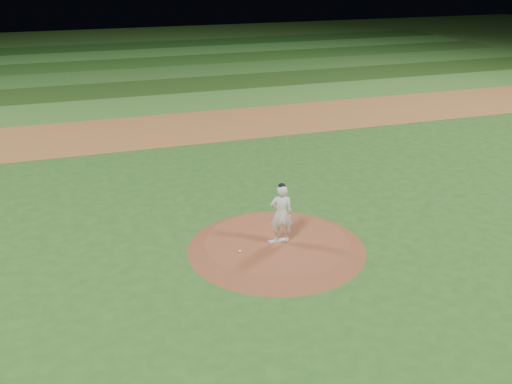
# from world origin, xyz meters

# --- Properties ---
(ground) EXTENTS (120.00, 120.00, 0.00)m
(ground) POSITION_xyz_m (0.00, 0.00, 0.00)
(ground) COLOR #2B5C1E
(ground) RESTS_ON ground
(infield_dirt_band) EXTENTS (70.00, 6.00, 0.02)m
(infield_dirt_band) POSITION_xyz_m (0.00, 14.00, 0.01)
(infield_dirt_band) COLOR #9D6230
(infield_dirt_band) RESTS_ON ground
(outfield_stripe_0) EXTENTS (70.00, 5.00, 0.02)m
(outfield_stripe_0) POSITION_xyz_m (0.00, 19.50, 0.01)
(outfield_stripe_0) COLOR #3C752A
(outfield_stripe_0) RESTS_ON ground
(outfield_stripe_1) EXTENTS (70.00, 5.00, 0.02)m
(outfield_stripe_1) POSITION_xyz_m (0.00, 24.50, 0.01)
(outfield_stripe_1) COLOR #214215
(outfield_stripe_1) RESTS_ON ground
(outfield_stripe_2) EXTENTS (70.00, 5.00, 0.02)m
(outfield_stripe_2) POSITION_xyz_m (0.00, 29.50, 0.01)
(outfield_stripe_2) COLOR #2F6223
(outfield_stripe_2) RESTS_ON ground
(outfield_stripe_3) EXTENTS (70.00, 5.00, 0.02)m
(outfield_stripe_3) POSITION_xyz_m (0.00, 34.50, 0.01)
(outfield_stripe_3) COLOR #214F19
(outfield_stripe_3) RESTS_ON ground
(outfield_stripe_4) EXTENTS (70.00, 5.00, 0.02)m
(outfield_stripe_4) POSITION_xyz_m (0.00, 39.50, 0.01)
(outfield_stripe_4) COLOR #337A2C
(outfield_stripe_4) RESTS_ON ground
(outfield_stripe_5) EXTENTS (70.00, 5.00, 0.02)m
(outfield_stripe_5) POSITION_xyz_m (0.00, 44.50, 0.01)
(outfield_stripe_5) COLOR #1B4C18
(outfield_stripe_5) RESTS_ON ground
(pitchers_mound) EXTENTS (5.50, 5.50, 0.25)m
(pitchers_mound) POSITION_xyz_m (0.00, 0.00, 0.12)
(pitchers_mound) COLOR brown
(pitchers_mound) RESTS_ON ground
(pitching_rubber) EXTENTS (0.65, 0.18, 0.03)m
(pitching_rubber) POSITION_xyz_m (0.07, 0.00, 0.27)
(pitching_rubber) COLOR silver
(pitching_rubber) RESTS_ON pitchers_mound
(rosin_bag) EXTENTS (0.11, 0.11, 0.06)m
(rosin_bag) POSITION_xyz_m (-1.27, -0.31, 0.28)
(rosin_bag) COLOR white
(rosin_bag) RESTS_ON pitchers_mound
(pitcher_on_mound) EXTENTS (0.78, 0.63, 1.92)m
(pitcher_on_mound) POSITION_xyz_m (0.12, -0.05, 1.19)
(pitcher_on_mound) COLOR white
(pitcher_on_mound) RESTS_ON pitchers_mound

